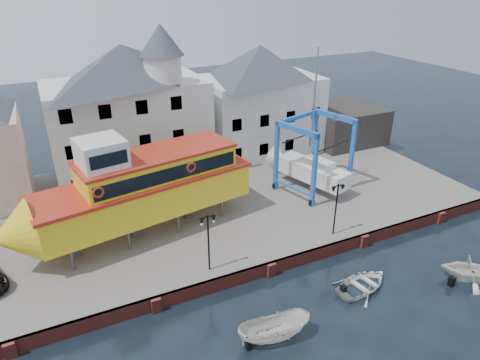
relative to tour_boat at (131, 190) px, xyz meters
name	(u,v)px	position (x,y,z in m)	size (l,w,h in m)	color
ground	(271,275)	(7.38, -7.49, -4.75)	(140.00, 140.00, 0.00)	black
hardstanding	(211,200)	(7.38, 3.51, -4.25)	(44.00, 22.00, 1.00)	slate
quay_wall	(270,269)	(7.38, -7.38, -4.25)	(44.00, 0.47, 1.00)	maroon
building_white_main	(129,110)	(2.51, 10.91, 2.59)	(14.00, 8.30, 14.00)	silver
building_white_right	(259,99)	(16.38, 11.51, 1.85)	(12.00, 8.00, 11.20)	silver
shed_dark	(344,124)	(26.38, 9.51, -1.75)	(8.00, 7.00, 4.00)	black
lamp_post_left	(208,229)	(3.38, -6.29, -0.58)	(1.12, 0.32, 4.20)	black
lamp_post_right	(337,197)	(13.38, -6.29, -0.58)	(1.12, 0.32, 4.20)	black
tour_boat	(131,190)	(0.00, 0.00, 0.00)	(18.74, 7.43, 7.95)	#59595E
travel_lift	(307,165)	(16.02, 1.49, -1.67)	(6.83, 8.49, 12.44)	#174EAD
motorboat_a	(274,339)	(4.76, -12.51, -4.75)	(1.60, 4.24, 1.64)	silver
motorboat_b	(362,288)	(12.20, -11.22, -4.75)	(2.92, 4.09, 0.85)	silver
motorboat_c	(467,279)	(19.21, -13.58, -4.75)	(3.17, 3.68, 1.94)	silver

